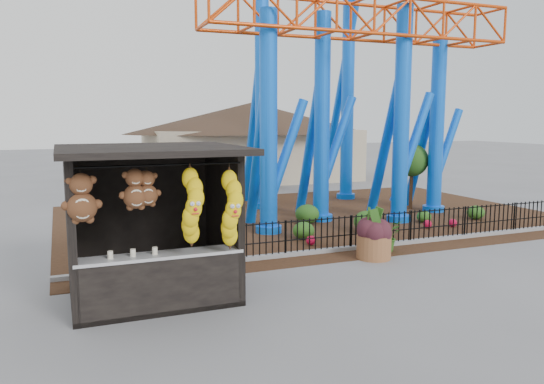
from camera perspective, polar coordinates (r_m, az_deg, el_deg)
name	(u,v)px	position (r m, az deg, el deg)	size (l,w,h in m)	color
ground	(308,295)	(11.29, 3.85, -11.05)	(120.00, 120.00, 0.00)	slate
mulch_bed	(311,217)	(19.96, 4.20, -2.66)	(18.00, 12.00, 0.02)	#331E11
curb	(387,244)	(15.71, 12.30, -5.53)	(18.00, 0.18, 0.12)	gray
prize_booth	(153,226)	(10.83, -12.73, -3.62)	(3.50, 3.40, 3.12)	black
picket_fence	(414,227)	(16.14, 14.99, -3.67)	(12.20, 0.06, 1.00)	black
roller_coaster	(337,43)	(20.53, 7.01, 15.64)	(11.00, 6.37, 10.82)	blue
terracotta_planter	(374,247)	(14.27, 10.89, -5.80)	(0.90, 0.90, 0.63)	brown
planter_foliage	(374,223)	(14.13, 10.95, -3.30)	(0.70, 0.70, 0.64)	#35151C
potted_plant	(387,236)	(15.09, 12.24, -4.65)	(0.77, 0.67, 0.86)	#224F17
landscaping	(361,219)	(18.01, 9.52, -2.91)	(7.85, 3.49, 0.70)	#254E17
pavilion	(252,129)	(31.47, -2.15, 6.82)	(15.00, 15.00, 4.80)	#BFAD8C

